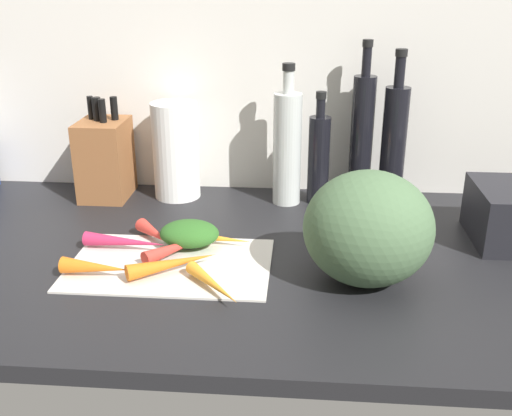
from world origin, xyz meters
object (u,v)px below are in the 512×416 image
(carrot_6, at_px, (172,263))
(knife_block, at_px, (105,158))
(carrot_1, at_px, (95,267))
(carrot_3, at_px, (213,284))
(carrot_4, at_px, (218,238))
(paper_towel_roll, at_px, (176,151))
(bottle_0, at_px, (287,147))
(bottle_2, at_px, (362,137))
(carrot_2, at_px, (125,242))
(carrot_0, at_px, (155,234))
(carrot_5, at_px, (179,246))
(winter_squash, at_px, (368,229))
(bottle_3, at_px, (394,144))
(bottle_1, at_px, (319,158))
(cutting_board, at_px, (170,263))

(carrot_6, bearing_deg, knife_block, 121.91)
(carrot_1, distance_m, carrot_3, 0.22)
(carrot_4, distance_m, knife_block, 0.42)
(carrot_3, relative_size, paper_towel_roll, 0.66)
(carrot_6, distance_m, bottle_0, 0.45)
(bottle_0, height_order, bottle_2, bottle_2)
(paper_towel_roll, bearing_deg, carrot_6, -79.80)
(carrot_2, distance_m, paper_towel_roll, 0.34)
(carrot_0, height_order, carrot_1, carrot_1)
(carrot_5, bearing_deg, carrot_6, -87.22)
(winter_squash, xyz_separation_m, bottle_3, (0.09, 0.39, 0.05))
(winter_squash, distance_m, knife_block, 0.71)
(carrot_5, xyz_separation_m, bottle_1, (0.27, 0.32, 0.09))
(carrot_3, distance_m, bottle_1, 0.50)
(paper_towel_roll, xyz_separation_m, bottle_1, (0.34, -0.01, -0.01))
(carrot_1, xyz_separation_m, bottle_3, (0.57, 0.42, 0.12))
(carrot_1, bearing_deg, carrot_6, 11.38)
(winter_squash, distance_m, bottle_0, 0.41)
(knife_block, xyz_separation_m, bottle_3, (0.68, 0.00, 0.05))
(carrot_0, bearing_deg, carrot_5, -42.65)
(bottle_1, bearing_deg, carrot_0, -141.13)
(carrot_3, xyz_separation_m, carrot_5, (-0.09, 0.14, 0.00))
(cutting_board, height_order, winter_squash, winter_squash)
(carrot_2, bearing_deg, bottle_2, 34.64)
(carrot_4, bearing_deg, bottle_1, 53.27)
(winter_squash, height_order, bottle_2, bottle_2)
(carrot_1, relative_size, carrot_2, 0.77)
(carrot_6, height_order, bottle_3, bottle_3)
(carrot_0, relative_size, paper_towel_roll, 0.51)
(winter_squash, distance_m, paper_towel_roll, 0.58)
(knife_block, height_order, paper_towel_roll, knife_block)
(carrot_0, distance_m, paper_towel_roll, 0.29)
(carrot_4, xyz_separation_m, paper_towel_roll, (-0.14, 0.28, 0.10))
(carrot_3, bearing_deg, cutting_board, 133.76)
(cutting_board, bearing_deg, knife_block, 123.04)
(cutting_board, bearing_deg, carrot_1, -152.47)
(carrot_3, xyz_separation_m, bottle_2, (0.28, 0.48, 0.14))
(bottle_1, bearing_deg, bottle_2, 13.34)
(carrot_2, xyz_separation_m, carrot_5, (0.11, -0.01, -0.00))
(carrot_5, relative_size, paper_towel_roll, 0.68)
(carrot_4, distance_m, bottle_1, 0.35)
(carrot_4, height_order, bottle_0, bottle_0)
(carrot_2, xyz_separation_m, winter_squash, (0.46, -0.08, 0.08))
(carrot_5, distance_m, bottle_3, 0.56)
(carrot_3, distance_m, bottle_2, 0.58)
(bottle_3, bearing_deg, bottle_2, 163.06)
(carrot_2, xyz_separation_m, bottle_1, (0.38, 0.31, 0.09))
(carrot_6, bearing_deg, bottle_1, 55.80)
(carrot_1, distance_m, paper_towel_roll, 0.45)
(carrot_6, height_order, bottle_2, bottle_2)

